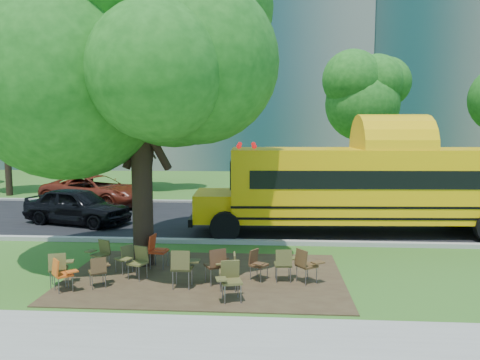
# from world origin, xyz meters

# --- Properties ---
(ground) EXTENTS (160.00, 160.00, 0.00)m
(ground) POSITION_xyz_m (0.00, 0.00, 0.00)
(ground) COLOR #2F561B
(ground) RESTS_ON ground
(dirt_patch) EXTENTS (7.00, 4.50, 0.03)m
(dirt_patch) POSITION_xyz_m (1.00, -0.50, 0.01)
(dirt_patch) COLOR #382819
(dirt_patch) RESTS_ON ground
(asphalt_road) EXTENTS (80.00, 8.00, 0.04)m
(asphalt_road) POSITION_xyz_m (0.00, 7.00, 0.02)
(asphalt_road) COLOR black
(asphalt_road) RESTS_ON ground
(kerb_near) EXTENTS (80.00, 0.25, 0.14)m
(kerb_near) POSITION_xyz_m (0.00, 3.00, 0.07)
(kerb_near) COLOR gray
(kerb_near) RESTS_ON ground
(kerb_far) EXTENTS (80.00, 0.25, 0.14)m
(kerb_far) POSITION_xyz_m (0.00, 11.10, 0.07)
(kerb_far) COLOR gray
(kerb_far) RESTS_ON ground
(building_main) EXTENTS (38.00, 16.00, 22.00)m
(building_main) POSITION_xyz_m (-8.00, 36.00, 11.00)
(building_main) COLOR slate
(building_main) RESTS_ON ground
(bg_tree_0) EXTENTS (5.20, 5.20, 7.18)m
(bg_tree_0) POSITION_xyz_m (-12.00, 13.00, 4.57)
(bg_tree_0) COLOR black
(bg_tree_0) RESTS_ON ground
(bg_tree_2) EXTENTS (4.80, 4.80, 6.62)m
(bg_tree_2) POSITION_xyz_m (-5.00, 16.00, 4.21)
(bg_tree_2) COLOR black
(bg_tree_2) RESTS_ON ground
(bg_tree_3) EXTENTS (5.60, 5.60, 7.84)m
(bg_tree_3) POSITION_xyz_m (8.00, 14.00, 5.03)
(bg_tree_3) COLOR black
(bg_tree_3) RESTS_ON ground
(main_tree) EXTENTS (7.20, 7.20, 9.67)m
(main_tree) POSITION_xyz_m (-0.85, 0.46, 6.05)
(main_tree) COLOR black
(main_tree) RESTS_ON ground
(school_bus) EXTENTS (12.67, 3.45, 3.07)m
(school_bus) POSITION_xyz_m (6.77, 4.81, 1.77)
(school_bus) COLOR #E7AC07
(school_bus) RESTS_ON ground
(chair_0) EXTENTS (0.59, 0.65, 0.86)m
(chair_0) POSITION_xyz_m (-2.38, -1.45, 0.53)
(chair_0) COLOR brown
(chair_0) RESTS_ON ground
(chair_1) EXTENTS (0.69, 0.55, 0.81)m
(chair_1) POSITION_xyz_m (-2.15, -1.83, 0.50)
(chair_1) COLOR #D15216
(chair_1) RESTS_ON ground
(chair_2) EXTENTS (0.52, 0.64, 0.78)m
(chair_2) POSITION_xyz_m (-1.40, -1.48, 0.48)
(chair_2) COLOR #483219
(chair_2) RESTS_ON ground
(chair_3) EXTENTS (0.67, 0.52, 0.84)m
(chair_3) POSITION_xyz_m (-0.66, -0.76, 0.52)
(chair_3) COLOR brown
(chair_3) RESTS_ON ground
(chair_4) EXTENTS (0.64, 0.57, 0.97)m
(chair_4) POSITION_xyz_m (0.61, -1.40, 0.60)
(chair_4) COLOR #413C1C
(chair_4) RESTS_ON ground
(chair_5) EXTENTS (0.61, 0.65, 0.90)m
(chair_5) POSITION_xyz_m (1.79, -2.09, 0.56)
(chair_5) COLOR #4F4922
(chair_5) RESTS_ON ground
(chair_6) EXTENTS (0.57, 0.59, 0.89)m
(chair_6) POSITION_xyz_m (1.73, -1.38, 0.55)
(chair_6) COLOR brown
(chair_6) RESTS_ON ground
(chair_7) EXTENTS (0.74, 0.59, 0.88)m
(chair_7) POSITION_xyz_m (3.54, -0.84, 0.54)
(chair_7) COLOR #4A321A
(chair_7) RESTS_ON ground
(chair_8) EXTENTS (0.53, 0.67, 0.78)m
(chair_8) POSITION_xyz_m (-1.12, -0.32, 0.48)
(chair_8) COLOR #4D4921
(chair_8) RESTS_ON ground
(chair_9) EXTENTS (0.65, 0.51, 0.80)m
(chair_9) POSITION_xyz_m (-1.89, -0.02, 0.50)
(chair_9) COLOR #504D23
(chair_9) RESTS_ON ground
(chair_10) EXTENTS (0.55, 0.66, 0.93)m
(chair_10) POSITION_xyz_m (-0.41, 0.15, 0.57)
(chair_10) COLOR #AC2F12
(chair_10) RESTS_ON ground
(chair_11) EXTENTS (0.62, 0.75, 0.92)m
(chair_11) POSITION_xyz_m (1.38, -1.04, 0.57)
(chair_11) COLOR #432918
(chair_11) RESTS_ON ground
(chair_12) EXTENTS (0.52, 0.66, 0.78)m
(chair_12) POSITION_xyz_m (2.34, -0.66, 0.48)
(chair_12) COLOR #4D301B
(chair_12) RESTS_ON ground
(chair_13) EXTENTS (0.57, 0.54, 0.86)m
(chair_13) POSITION_xyz_m (3.01, -0.76, 0.53)
(chair_13) COLOR #47451F
(chair_13) RESTS_ON ground
(black_car) EXTENTS (4.62, 2.88, 1.47)m
(black_car) POSITION_xyz_m (-4.95, 5.66, 0.73)
(black_car) COLOR black
(black_car) RESTS_ON ground
(bg_car_red) EXTENTS (5.88, 4.00, 1.50)m
(bg_car_red) POSITION_xyz_m (-5.80, 9.87, 0.75)
(bg_car_red) COLOR #551A0E
(bg_car_red) RESTS_ON ground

